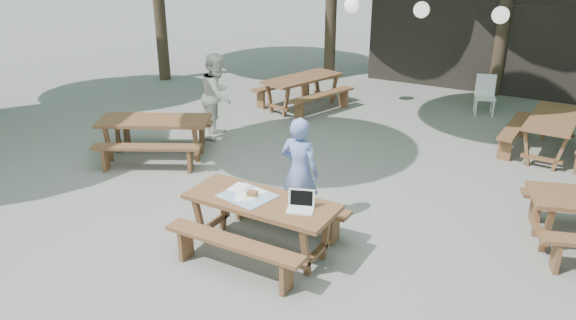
% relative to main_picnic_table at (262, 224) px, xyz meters
% --- Properties ---
extents(ground, '(80.00, 80.00, 0.00)m').
position_rel_main_picnic_table_xyz_m(ground, '(0.14, 0.48, -0.39)').
color(ground, '#63635F').
rests_on(ground, ground).
extents(pavilion, '(6.00, 3.00, 2.80)m').
position_rel_main_picnic_table_xyz_m(pavilion, '(0.64, 10.98, 1.01)').
color(pavilion, black).
rests_on(pavilion, ground).
extents(main_picnic_table, '(2.00, 1.58, 0.75)m').
position_rel_main_picnic_table_xyz_m(main_picnic_table, '(0.00, 0.00, 0.00)').
color(main_picnic_table, brown).
rests_on(main_picnic_table, ground).
extents(picnic_table_nw, '(2.42, 2.29, 0.75)m').
position_rel_main_picnic_table_xyz_m(picnic_table_nw, '(-3.47, 1.82, 0.00)').
color(picnic_table_nw, brown).
rests_on(picnic_table_nw, ground).
extents(picnic_table_far_w, '(2.06, 2.27, 0.75)m').
position_rel_main_picnic_table_xyz_m(picnic_table_far_w, '(-2.61, 5.96, 0.00)').
color(picnic_table_far_w, brown).
rests_on(picnic_table_far_w, ground).
extents(picnic_table_far_e, '(1.66, 2.03, 0.75)m').
position_rel_main_picnic_table_xyz_m(picnic_table_far_e, '(2.89, 5.63, 0.00)').
color(picnic_table_far_e, brown).
rests_on(picnic_table_far_e, ground).
extents(woman, '(0.59, 0.39, 1.60)m').
position_rel_main_picnic_table_xyz_m(woman, '(0.05, 0.95, 0.41)').
color(woman, '#6F83CC').
rests_on(woman, ground).
extents(second_person, '(0.86, 0.98, 1.71)m').
position_rel_main_picnic_table_xyz_m(second_person, '(-3.18, 3.38, 0.47)').
color(second_person, white).
rests_on(second_person, ground).
extents(plastic_chair, '(0.55, 0.55, 0.90)m').
position_rel_main_picnic_table_xyz_m(plastic_chair, '(1.27, 7.59, -0.13)').
color(plastic_chair, white).
rests_on(plastic_chair, ground).
extents(laptop, '(0.40, 0.36, 0.24)m').
position_rel_main_picnic_table_xyz_m(laptop, '(0.57, 0.02, 0.42)').
color(laptop, white).
rests_on(laptop, main_picnic_table).
extents(tabletop_clutter, '(0.74, 0.66, 0.08)m').
position_rel_main_picnic_table_xyz_m(tabletop_clutter, '(-0.21, 0.01, 0.37)').
color(tabletop_clutter, '#3268AD').
rests_on(tabletop_clutter, main_picnic_table).
extents(paper_lanterns, '(9.00, 0.34, 0.38)m').
position_rel_main_picnic_table_xyz_m(paper_lanterns, '(-0.05, 6.48, 2.02)').
color(paper_lanterns, black).
rests_on(paper_lanterns, ground).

